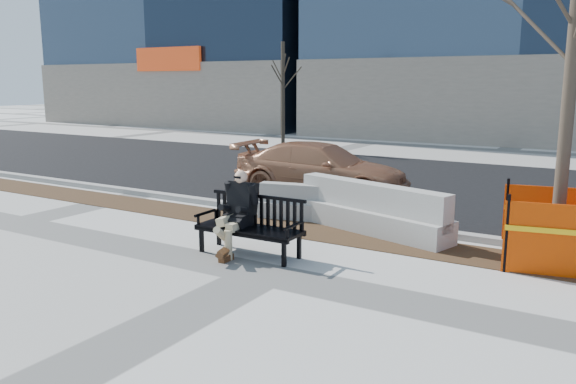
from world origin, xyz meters
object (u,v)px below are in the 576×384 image
Objects in this scene: seated_man at (239,252)px; sedan at (321,194)px; jersey_barrier_left at (320,220)px; bench at (250,255)px; jersey_barrier_right at (371,232)px; tree_fence at (554,263)px.

seated_man is 0.30× the size of sedan.
seated_man is at bearing -104.63° from jersey_barrier_left.
bench reaches higher than jersey_barrier_right.
tree_fence reaches higher than sedan.
jersey_barrier_right is (1.29, -0.31, 0.00)m from jersey_barrier_left.
jersey_barrier_left is at bearing 86.44° from seated_man.
bench is 0.26m from seated_man.
tree_fence is at bearing -19.47° from jersey_barrier_left.
jersey_barrier_left is (0.12, 2.76, 0.00)m from seated_man.
tree_fence is 1.33× the size of sedan.
tree_fence reaches higher than jersey_barrier_right.
tree_fence is 2.31× the size of jersey_barrier_left.
sedan is 1.74× the size of jersey_barrier_left.
sedan is at bearing 105.37° from jersey_barrier_left.
jersey_barrier_left is (1.32, -2.53, 0.00)m from sedan.
jersey_barrier_left is (-4.61, 0.59, 0.00)m from tree_fence.
tree_fence is (4.73, 2.16, 0.00)m from seated_man.
seated_man is at bearing 168.65° from bench.
jersey_barrier_left is (-0.14, 2.80, 0.00)m from bench.
seated_man is at bearing -171.47° from sedan.
tree_fence is at bearing 25.24° from bench.
bench is at bearing -11.35° from seated_man.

